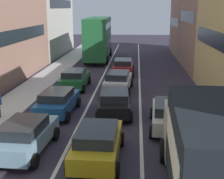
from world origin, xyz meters
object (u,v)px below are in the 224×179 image
Objects in this scene: sedan_left_lane_fourth at (75,78)px; coupe_centre_lane_fourth at (118,81)px; wagon_left_lane_second at (25,135)px; sedan_left_lane_third at (58,101)px; hatchback_centre_lane_third at (114,101)px; removalist_box_truck at (208,149)px; sedan_centre_lane_fifth at (123,66)px; sedan_right_lane_behind_truck at (170,114)px; bus_mid_queue_primary at (98,37)px; sedan_centre_lane_second at (97,142)px.

coupe_centre_lane_fourth is at bearing -98.87° from sedan_left_lane_fourth.
wagon_left_lane_second and sedan_left_lane_fourth have the same top height.
hatchback_centre_lane_third is at bearing -84.03° from sedan_left_lane_third.
coupe_centre_lane_fourth is at bearing 16.18° from removalist_box_truck.
sedan_right_lane_behind_truck is at bearing -168.20° from sedan_centre_lane_fifth.
removalist_box_truck reaches higher than sedan_left_lane_third.
sedan_left_lane_fourth and sedan_centre_lane_fifth have the same top height.
sedan_right_lane_behind_truck is at bearing -165.52° from bus_mid_queue_primary.
wagon_left_lane_second is 7.46m from sedan_right_lane_behind_truck.
sedan_centre_lane_second is at bearing -164.75° from sedan_left_lane_fourth.
sedan_left_lane_fourth is 0.41× the size of bus_mid_queue_primary.
bus_mid_queue_primary reaches higher than sedan_centre_lane_second.
removalist_box_truck is 1.77× the size of sedan_right_lane_behind_truck.
sedan_centre_lane_second is at bearing 173.75° from hatchback_centre_lane_third.
bus_mid_queue_primary is (-6.93, 29.34, 0.86)m from removalist_box_truck.
sedan_centre_lane_second is 0.98× the size of hatchback_centre_lane_third.
removalist_box_truck is 16.79m from sedan_left_lane_fourth.
wagon_left_lane_second is 26.01m from bus_mid_queue_primary.
removalist_box_truck is 1.77× the size of hatchback_centre_lane_third.
removalist_box_truck reaches higher than coupe_centre_lane_fourth.
wagon_left_lane_second is 1.01× the size of sedan_left_lane_third.
wagon_left_lane_second is (-3.28, 0.50, 0.00)m from sedan_centre_lane_second.
wagon_left_lane_second is at bearing 178.07° from bus_mid_queue_primary.
sedan_centre_lane_second is 0.99× the size of wagon_left_lane_second.
hatchback_centre_lane_third is 0.42× the size of bus_mid_queue_primary.
hatchback_centre_lane_third is 1.02× the size of sedan_centre_lane_fifth.
sedan_left_lane_fourth is (-3.29, 12.23, 0.00)m from sedan_centre_lane_second.
removalist_box_truck is 4.98m from sedan_centre_lane_second.
sedan_centre_lane_second is 0.98× the size of coupe_centre_lane_fourth.
hatchback_centre_lane_third is 11.87m from sedan_centre_lane_fifth.
hatchback_centre_lane_third is at bearing -149.80° from sedan_left_lane_fourth.
sedan_centre_lane_second is 0.99× the size of sedan_right_lane_behind_truck.
coupe_centre_lane_fourth is at bearing -2.57° from hatchback_centre_lane_third.
removalist_box_truck is 6.93m from sedan_right_lane_behind_truck.
sedan_left_lane_fourth is at bearing 27.29° from removalist_box_truck.
sedan_centre_lane_fifth is (3.59, 5.68, 0.00)m from sedan_left_lane_fourth.
coupe_centre_lane_fourth is 6.24m from sedan_centre_lane_fifth.
sedan_left_lane_fourth is at bearing 147.21° from sedan_centre_lane_fifth.
bus_mid_queue_primary is at bearing 15.32° from removalist_box_truck.
bus_mid_queue_primary is (-3.37, 8.51, 2.03)m from sedan_centre_lane_fifth.
coupe_centre_lane_fourth is (-3.68, 14.60, -1.18)m from removalist_box_truck.
hatchback_centre_lane_third is 1.00× the size of sedan_right_lane_behind_truck.
removalist_box_truck is 11.24m from sedan_left_lane_third.
sedan_centre_lane_second and wagon_left_lane_second have the same top height.
sedan_left_lane_third is (0.17, 5.32, 0.00)m from wagon_left_lane_second.
removalist_box_truck is 1.78× the size of sedan_left_lane_third.
removalist_box_truck reaches higher than sedan_centre_lane_second.
coupe_centre_lane_fourth is at bearing 25.32° from sedan_right_lane_behind_truck.
coupe_centre_lane_fourth is at bearing -169.03° from bus_mid_queue_primary.
coupe_centre_lane_fourth and sedan_centre_lane_fifth have the same top height.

